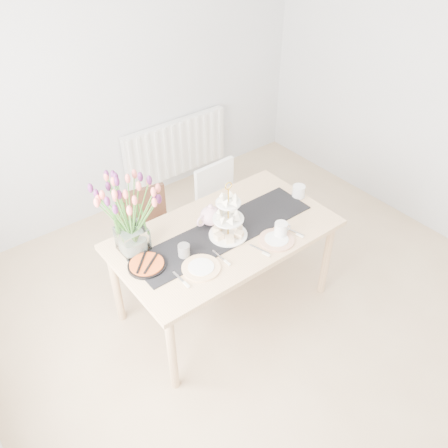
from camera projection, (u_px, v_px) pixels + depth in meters
room_shell at (300, 190)px, 2.84m from camera, size 4.50×4.50×4.50m
radiator at (176, 148)px, 4.96m from camera, size 1.20×0.08×0.60m
dining_table at (225, 241)px, 3.44m from camera, size 1.60×0.90×0.75m
chair_brown at (148, 231)px, 3.85m from camera, size 0.47×0.47×0.81m
chair_white at (222, 203)px, 4.15m from camera, size 0.42×0.42×0.82m
table_runner at (225, 232)px, 3.39m from camera, size 1.40×0.35×0.01m
tulip_vase at (127, 206)px, 3.02m from camera, size 0.67×0.67×0.57m
cake_stand at (228, 223)px, 3.29m from camera, size 0.27×0.27×0.40m
teapot at (211, 216)px, 3.42m from camera, size 0.27×0.23×0.16m
cream_jug at (299, 191)px, 3.72m from camera, size 0.11×0.11×0.10m
tart_tin at (147, 265)px, 3.11m from camera, size 0.25×0.25×0.03m
mug_grey at (184, 251)px, 3.17m from camera, size 0.10×0.10×0.09m
mug_white at (281, 230)px, 3.33m from camera, size 0.11×0.11×0.11m
plate_left at (201, 268)px, 3.10m from camera, size 0.26×0.26×0.01m
plate_right at (276, 240)px, 3.32m from camera, size 0.31×0.31×0.01m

